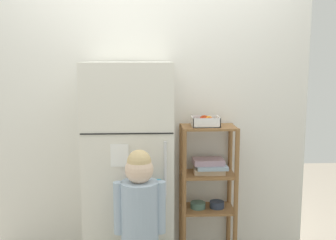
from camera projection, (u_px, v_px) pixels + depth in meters
kitchen_wall_back at (151, 127)px, 3.34m from camera, size 2.58×0.03×2.07m
refrigerator at (130, 168)px, 3.04m from camera, size 0.63×0.64×1.57m
child_standing at (140, 212)px, 2.60m from camera, size 0.33×0.25×1.03m
pantry_shelf_unit at (208, 179)px, 3.25m from camera, size 0.44×0.30×1.07m
fruit_bin at (206, 121)px, 3.16m from camera, size 0.21×0.17×0.09m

